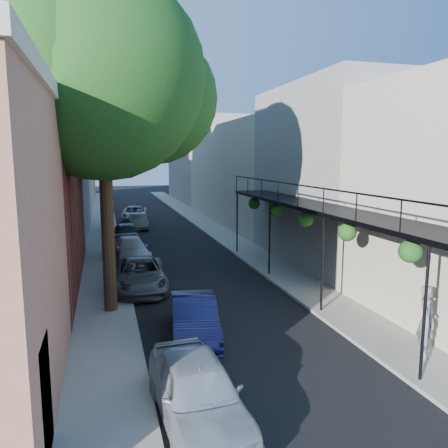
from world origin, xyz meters
TOP-DOWN VIEW (x-y plane):
  - road_surface at (0.00, 30.00)m, footprint 6.00×64.00m
  - sidewalk_left at (-4.00, 30.00)m, footprint 2.00×64.00m
  - sidewalk_right at (4.00, 30.00)m, footprint 2.00×64.00m
  - buildings_left at (-9.30, 28.76)m, footprint 10.10×59.10m
  - buildings_right at (8.99, 29.49)m, footprint 9.80×55.00m
  - oak_near at (-3.37, 10.26)m, footprint 7.48×6.80m
  - oak_mid at (-3.42, 18.23)m, footprint 6.60×6.00m
  - oak_far at (-3.35, 27.27)m, footprint 7.70×7.00m
  - parked_car_a at (-2.20, 2.92)m, footprint 1.83×4.12m
  - parked_car_b at (-1.40, 7.14)m, footprint 1.81×3.94m
  - parked_car_c at (-2.57, 12.50)m, footprint 2.26×4.57m
  - parked_car_d at (-2.60, 18.02)m, footprint 2.03×4.16m
  - parked_car_e at (-2.60, 22.29)m, footprint 1.68×3.97m
  - parked_car_f at (-1.40, 28.25)m, footprint 1.36×3.48m
  - parked_car_g at (-1.40, 32.53)m, footprint 2.59×4.74m
  - pedestrian at (4.31, 4.06)m, footprint 0.71×0.84m

SIDE VIEW (x-z plane):
  - road_surface at x=0.00m, z-range 0.00..0.01m
  - sidewalk_left at x=-4.00m, z-range 0.00..0.12m
  - sidewalk_right at x=4.00m, z-range 0.00..0.12m
  - parked_car_f at x=-1.40m, z-range 0.00..1.13m
  - parked_car_d at x=-2.60m, z-range 0.00..1.16m
  - parked_car_c at x=-2.57m, z-range 0.00..1.24m
  - parked_car_b at x=-1.40m, z-range 0.00..1.25m
  - parked_car_g at x=-1.40m, z-range 0.00..1.26m
  - parked_car_e at x=-2.60m, z-range 0.00..1.34m
  - parked_car_a at x=-2.20m, z-range 0.00..1.38m
  - pedestrian at x=4.31m, z-range 0.12..2.07m
  - buildings_right at x=8.99m, z-range -0.58..9.42m
  - buildings_left at x=-9.30m, z-range -1.06..10.94m
  - oak_mid at x=-3.42m, z-range 1.96..12.16m
  - oak_near at x=-3.37m, z-range 2.17..13.59m
  - oak_far at x=-3.35m, z-range 2.31..14.21m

